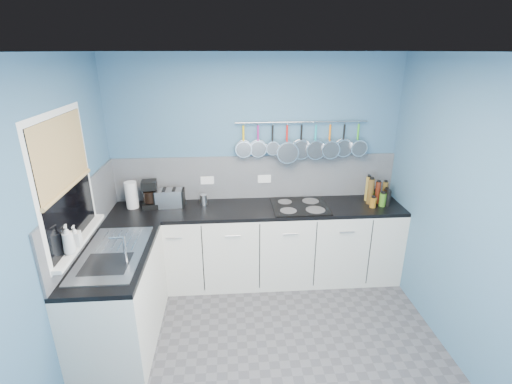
{
  "coord_description": "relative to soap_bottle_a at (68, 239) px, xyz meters",
  "views": [
    {
      "loc": [
        -0.29,
        -2.55,
        2.51
      ],
      "look_at": [
        -0.05,
        0.75,
        1.25
      ],
      "focal_mm": 26.17,
      "sensor_mm": 36.0,
      "label": 1
    }
  ],
  "objects": [
    {
      "name": "floor",
      "position": [
        1.53,
        -0.06,
        -1.18
      ],
      "size": [
        3.2,
        3.0,
        0.02
      ],
      "primitive_type": "cube",
      "color": "#47474C",
      "rests_on": "ground"
    },
    {
      "name": "ceiling",
      "position": [
        1.53,
        -0.06,
        1.34
      ],
      "size": [
        3.2,
        3.0,
        0.02
      ],
      "primitive_type": "cube",
      "color": "white",
      "rests_on": "ground"
    },
    {
      "name": "wall_back",
      "position": [
        1.53,
        1.45,
        0.08
      ],
      "size": [
        3.2,
        0.02,
        2.5
      ],
      "primitive_type": "cube",
      "color": "#3E6788",
      "rests_on": "ground"
    },
    {
      "name": "wall_left",
      "position": [
        -0.08,
        -0.06,
        0.08
      ],
      "size": [
        0.02,
        3.0,
        2.5
      ],
      "primitive_type": "cube",
      "color": "#3E6788",
      "rests_on": "ground"
    },
    {
      "name": "wall_right",
      "position": [
        3.14,
        -0.06,
        0.08
      ],
      "size": [
        0.02,
        3.0,
        2.5
      ],
      "primitive_type": "cube",
      "color": "#3E6788",
      "rests_on": "ground"
    },
    {
      "name": "backsplash_back",
      "position": [
        1.53,
        1.43,
        -0.02
      ],
      "size": [
        3.2,
        0.02,
        0.5
      ],
      "primitive_type": "cube",
      "color": "gray",
      "rests_on": "wall_back"
    },
    {
      "name": "backsplash_left",
      "position": [
        -0.06,
        0.54,
        -0.02
      ],
      "size": [
        0.02,
        1.8,
        0.5
      ],
      "primitive_type": "cube",
      "color": "gray",
      "rests_on": "wall_left"
    },
    {
      "name": "cabinet_run_back",
      "position": [
        1.53,
        1.14,
        -0.74
      ],
      "size": [
        3.2,
        0.6,
        0.86
      ],
      "primitive_type": "cube",
      "color": "silver",
      "rests_on": "ground"
    },
    {
      "name": "worktop_back",
      "position": [
        1.53,
        1.14,
        -0.29
      ],
      "size": [
        3.2,
        0.6,
        0.04
      ],
      "primitive_type": "cube",
      "color": "black",
      "rests_on": "cabinet_run_back"
    },
    {
      "name": "cabinet_run_left",
      "position": [
        0.23,
        0.24,
        -0.74
      ],
      "size": [
        0.6,
        1.2,
        0.86
      ],
      "primitive_type": "cube",
      "color": "silver",
      "rests_on": "ground"
    },
    {
      "name": "worktop_left",
      "position": [
        0.23,
        0.24,
        -0.29
      ],
      "size": [
        0.6,
        1.2,
        0.04
      ],
      "primitive_type": "cube",
      "color": "black",
      "rests_on": "cabinet_run_left"
    },
    {
      "name": "window_frame",
      "position": [
        -0.05,
        0.24,
        0.38
      ],
      "size": [
        0.01,
        1.0,
        1.1
      ],
      "primitive_type": "cube",
      "color": "white",
      "rests_on": "wall_left"
    },
    {
      "name": "window_glass",
      "position": [
        -0.04,
        0.24,
        0.38
      ],
      "size": [
        0.01,
        0.9,
        1.0
      ],
      "primitive_type": "cube",
      "color": "black",
      "rests_on": "wall_left"
    },
    {
      "name": "bamboo_blind",
      "position": [
        -0.03,
        0.24,
        0.61
      ],
      "size": [
        0.01,
        0.9,
        0.55
      ],
      "primitive_type": "cube",
      "color": "tan",
      "rests_on": "wall_left"
    },
    {
      "name": "window_sill",
      "position": [
        -0.02,
        0.24,
        -0.13
      ],
      "size": [
        0.1,
        0.98,
        0.03
      ],
      "primitive_type": "cube",
      "color": "white",
      "rests_on": "wall_left"
    },
    {
      "name": "sink_unit",
      "position": [
        0.23,
        0.24,
        -0.27
      ],
      "size": [
        0.5,
        0.95,
        0.01
      ],
      "primitive_type": "cube",
      "color": "silver",
      "rests_on": "worktop_left"
    },
    {
      "name": "mixer_tap",
      "position": [
        0.39,
        0.06,
        -0.14
      ],
      "size": [
        0.12,
        0.08,
        0.26
      ],
      "primitive_type": null,
      "color": "silver",
      "rests_on": "worktop_left"
    },
    {
      "name": "socket_left",
      "position": [
        0.98,
        1.41,
        -0.04
      ],
      "size": [
        0.15,
        0.01,
        0.09
      ],
      "primitive_type": "cube",
      "color": "white",
      "rests_on": "backsplash_back"
    },
    {
      "name": "socket_right",
      "position": [
        1.63,
        1.41,
        -0.04
      ],
      "size": [
        0.15,
        0.01,
        0.09
      ],
      "primitive_type": "cube",
      "color": "white",
      "rests_on": "backsplash_back"
    },
    {
      "name": "pot_rail",
      "position": [
        2.03,
        1.39,
        0.61
      ],
      "size": [
        1.45,
        0.02,
        0.02
      ],
      "primitive_type": "cylinder",
      "rotation": [
        0.0,
        1.57,
        0.0
      ],
      "color": "silver",
      "rests_on": "wall_back"
    },
    {
      "name": "soap_bottle_a",
      "position": [
        0.0,
        0.0,
        0.0
      ],
      "size": [
        0.11,
        0.11,
        0.24
      ],
      "primitive_type": "imported",
      "rotation": [
        0.0,
        0.0,
        0.23
      ],
      "color": "white",
      "rests_on": "window_sill"
    },
    {
      "name": "soap_bottle_b",
      "position": [
        0.0,
        0.13,
        -0.03
      ],
      "size": [
        0.08,
        0.09,
        0.17
      ],
      "primitive_type": "imported",
      "rotation": [
        0.0,
        0.0,
        0.09
      ],
      "color": "white",
      "rests_on": "window_sill"
    },
    {
      "name": "paper_towel",
      "position": [
        0.17,
        1.23,
        -0.12
      ],
      "size": [
        0.17,
        0.17,
        0.29
      ],
      "primitive_type": "cylinder",
      "rotation": [
        0.0,
        0.0,
        -0.33
      ],
      "color": "white",
      "rests_on": "worktop_back"
    },
    {
      "name": "coffee_maker",
      "position": [
        0.36,
        1.23,
        -0.12
      ],
      "size": [
        0.19,
        0.2,
        0.3
      ],
      "primitive_type": null,
      "rotation": [
        0.0,
        0.0,
        0.12
      ],
      "color": "black",
      "rests_on": "worktop_back"
    },
    {
      "name": "toaster",
      "position": [
        0.57,
        1.24,
        -0.17
      ],
      "size": [
        0.31,
        0.18,
        0.19
      ],
      "primitive_type": "cube",
      "rotation": [
        0.0,
        0.0,
        0.05
      ],
      "color": "silver",
      "rests_on": "worktop_back"
    },
    {
      "name": "canister",
      "position": [
        0.94,
        1.26,
        -0.21
      ],
      "size": [
        0.09,
        0.09,
        0.12
      ],
      "primitive_type": "cylinder",
      "rotation": [
        0.0,
        0.0,
        0.2
      ],
      "color": "silver",
      "rests_on": "worktop_back"
    },
    {
      "name": "hob",
      "position": [
        1.99,
        1.12,
        -0.26
      ],
      "size": [
        0.61,
        0.53,
        0.01
      ],
      "primitive_type": "cube",
      "color": "black",
      "rests_on": "worktop_back"
    },
    {
      "name": "pan_0",
      "position": [
        1.4,
        1.38,
        0.42
      ],
      "size": [
        0.18,
        0.07,
        0.37
      ],
      "primitive_type": null,
      "color": "silver",
      "rests_on": "pot_rail"
    },
    {
      "name": "pan_1",
      "position": [
        1.55,
        1.38,
        0.42
      ],
      "size": [
        0.19,
        0.05,
        0.38
      ],
      "primitive_type": null,
      "color": "silver",
      "rests_on": "pot_rail"
    },
    {
      "name": "pan_2",
      "position": [
        1.71,
        1.38,
        0.44
      ],
      "size": [
        0.16,
        0.1,
        0.35
      ],
      "primitive_type": null,
      "color": "silver",
      "rests_on": "pot_rail"
    },
    {
      "name": "pan_3",
      "position": [
        1.87,
        1.38,
        0.39
      ],
      "size": [
        0.25,
        0.12,
        0.44
      ],
      "primitive_type": null,
      "color": "silver",
      "rests_on": "pot_rail"
    },
    {
      "name": "pan_4",
      "position": [
        2.03,
        1.38,
        0.4
      ],
      "size": [
        0.22,
        0.06,
        0.41
      ],
      "primitive_type": null,
      "color": "silver",
      "rests_on": "pot_rail"
    },
    {
      "name": "pan_5",
      "position": [
        2.19,
        1.38,
        0.41
      ],
      "size": [
        0.22,
        0.09,
        0.41
      ],
      "primitive_type": null,
      "color": "silver",
      "rests_on": "pot_rail"
    },
    {
      "name": "pan_6",
      "position": [
        2.35,
        1.38,
        0.41
      ],
      "size": [
        0.2,
        0.12,
        0.39
      ],
      "primitive_type": null,
      "color": "silver",
      "rests_on": "pot_rail"
    },
    {
      "name": "pan_7",
      "position": [
        2.51,
        1.38,
        0.42
      ],
      "size": [
        0.2,
        0.07,
        0.39
      ],
      "primitive_type": null,
      "color": "silver",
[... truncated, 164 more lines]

